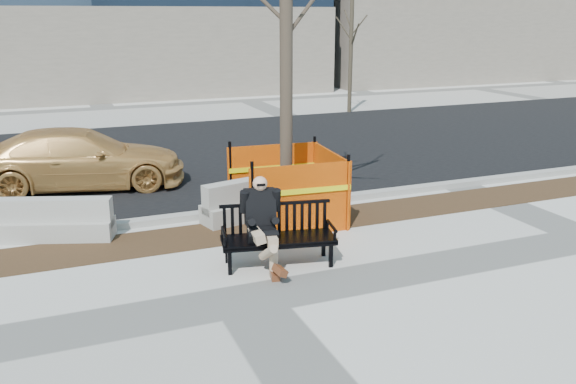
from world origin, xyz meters
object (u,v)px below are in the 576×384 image
object	(u,v)px
sedan	(83,187)
jersey_barrier_right	(268,214)
seated_man	(262,265)
jersey_barrier_left	(38,240)
bench	(278,265)
tree_fence	(286,220)

from	to	relation	value
sedan	jersey_barrier_right	bearing A→B (deg)	-127.03
seated_man	jersey_barrier_left	size ratio (longest dim) A/B	0.55
bench	tree_fence	xyz separation A→B (m)	(0.90, 1.94, 0.00)
bench	jersey_barrier_right	xyz separation A→B (m)	(0.70, 2.38, 0.00)
seated_man	tree_fence	distance (m)	2.17
bench	sedan	bearing A→B (deg)	124.73
bench	sedan	size ratio (longest dim) A/B	0.39
seated_man	jersey_barrier_right	xyz separation A→B (m)	(0.93, 2.28, 0.00)
tree_fence	sedan	size ratio (longest dim) A/B	1.54
sedan	jersey_barrier_left	bearing A→B (deg)	172.38
bench	sedan	xyz separation A→B (m)	(-2.47, 5.69, 0.00)
bench	jersey_barrier_right	bearing A→B (deg)	84.85
bench	jersey_barrier_left	bearing A→B (deg)	154.61
tree_fence	jersey_barrier_right	distance (m)	0.49
bench	sedan	distance (m)	6.20
jersey_barrier_right	tree_fence	bearing A→B (deg)	-79.05
sedan	bench	bearing A→B (deg)	-147.31
seated_man	jersey_barrier_right	distance (m)	2.47
sedan	jersey_barrier_left	size ratio (longest dim) A/B	1.74
bench	seated_man	xyz separation A→B (m)	(-0.23, 0.09, 0.00)
bench	seated_man	bearing A→B (deg)	169.31
jersey_barrier_left	tree_fence	bearing A→B (deg)	11.30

